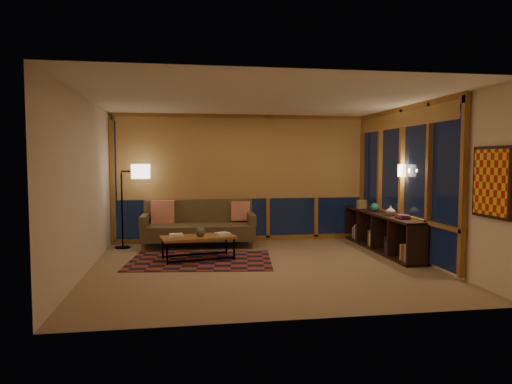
{
  "coord_description": "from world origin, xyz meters",
  "views": [
    {
      "loc": [
        -1.25,
        -7.23,
        1.74
      ],
      "look_at": [
        -0.06,
        0.24,
        1.21
      ],
      "focal_mm": 32.0,
      "sensor_mm": 36.0,
      "label": 1
    }
  ],
  "objects": [
    {
      "name": "teal_bowl",
      "position": [
        2.49,
        1.28,
        0.81
      ],
      "size": [
        0.17,
        0.17,
        0.17
      ],
      "primitive_type": "sphere",
      "rotation": [
        0.0,
        0.0,
        -0.01
      ],
      "color": "#217269",
      "rests_on": "bookshelf"
    },
    {
      "name": "shelf_book_stack",
      "position": [
        2.49,
        0.11,
        0.76
      ],
      "size": [
        0.21,
        0.27,
        0.07
      ],
      "primitive_type": null,
      "rotation": [
        0.0,
        0.0,
        0.16
      ],
      "color": "white",
      "rests_on": "bookshelf"
    },
    {
      "name": "basket",
      "position": [
        2.47,
        1.91,
        0.81
      ],
      "size": [
        0.26,
        0.26,
        0.17
      ],
      "primitive_type": "cylinder",
      "rotation": [
        0.0,
        0.0,
        -0.13
      ],
      "color": "#9E814C",
      "rests_on": "bookshelf"
    },
    {
      "name": "wall_art",
      "position": [
        2.71,
        -1.85,
        1.45
      ],
      "size": [
        0.06,
        0.74,
        0.94
      ],
      "primitive_type": null,
      "color": "red",
      "rests_on": "walls"
    },
    {
      "name": "ceramic_pot",
      "position": [
        -0.97,
        0.65,
        0.5
      ],
      "size": [
        0.22,
        0.22,
        0.17
      ],
      "primitive_type": "sphere",
      "rotation": [
        0.0,
        0.0,
        0.37
      ],
      "color": "black",
      "rests_on": "coffee_table"
    },
    {
      "name": "pillow_right",
      "position": [
        -0.1,
        2.11,
        0.65
      ],
      "size": [
        0.4,
        0.15,
        0.39
      ],
      "primitive_type": null,
      "rotation": [
        0.0,
        0.0,
        -0.05
      ],
      "color": "red",
      "rests_on": "sofa"
    },
    {
      "name": "floor",
      "position": [
        0.0,
        0.0,
        0.0
      ],
      "size": [
        5.5,
        5.0,
        0.01
      ],
      "primitive_type": "cube",
      "color": "#A1885E",
      "rests_on": "ground"
    },
    {
      "name": "area_rug",
      "position": [
        -0.98,
        0.61,
        0.01
      ],
      "size": [
        2.61,
        1.91,
        0.01
      ],
      "primitive_type": "cube",
      "rotation": [
        0.0,
        0.0,
        -0.13
      ],
      "color": "maroon",
      "rests_on": "floor"
    },
    {
      "name": "sofa",
      "position": [
        -0.96,
        1.92,
        0.45
      ],
      "size": [
        2.25,
        0.98,
        0.91
      ],
      "primitive_type": null,
      "rotation": [
        0.0,
        0.0,
        -0.04
      ],
      "color": "brown",
      "rests_on": "floor"
    },
    {
      "name": "window_wall_back",
      "position": [
        0.0,
        2.43,
        1.35
      ],
      "size": [
        5.3,
        0.16,
        2.6
      ],
      "primitive_type": null,
      "color": "#A9702F",
      "rests_on": "walls"
    },
    {
      "name": "walls",
      "position": [
        0.0,
        0.0,
        1.35
      ],
      "size": [
        5.51,
        5.01,
        2.7
      ],
      "color": "beige",
      "rests_on": "floor"
    },
    {
      "name": "bookshelf",
      "position": [
        2.49,
        1.0,
        0.36
      ],
      "size": [
        0.4,
        2.89,
        0.72
      ],
      "primitive_type": null,
      "color": "black",
      "rests_on": "floor"
    },
    {
      "name": "coffee_table",
      "position": [
        -1.01,
        0.68,
        0.21
      ],
      "size": [
        1.35,
        0.81,
        0.42
      ],
      "primitive_type": null,
      "rotation": [
        0.0,
        0.0,
        0.19
      ],
      "color": "#A9702F",
      "rests_on": "floor"
    },
    {
      "name": "window_wall_right",
      "position": [
        2.68,
        0.6,
        1.35
      ],
      "size": [
        0.16,
        3.7,
        2.6
      ],
      "primitive_type": null,
      "color": "#A9702F",
      "rests_on": "walls"
    },
    {
      "name": "pillow_left",
      "position": [
        -1.68,
        2.17,
        0.69
      ],
      "size": [
        0.47,
        0.16,
        0.47
      ],
      "primitive_type": null,
      "rotation": [
        0.0,
        0.0,
        -0.01
      ],
      "color": "red",
      "rests_on": "sofa"
    },
    {
      "name": "book_stack_a",
      "position": [
        -1.39,
        0.57,
        0.45
      ],
      "size": [
        0.24,
        0.2,
        0.07
      ],
      "primitive_type": null,
      "rotation": [
        0.0,
        0.0,
        0.09
      ],
      "color": "white",
      "rests_on": "coffee_table"
    },
    {
      "name": "ceiling",
      "position": [
        0.0,
        0.0,
        2.7
      ],
      "size": [
        5.5,
        5.0,
        0.01
      ],
      "primitive_type": "cube",
      "color": "silver",
      "rests_on": "walls"
    },
    {
      "name": "book_stack_b",
      "position": [
        -0.59,
        0.73,
        0.45
      ],
      "size": [
        0.32,
        0.3,
        0.05
      ],
      "primitive_type": null,
      "rotation": [
        0.0,
        0.0,
        0.47
      ],
      "color": "white",
      "rests_on": "coffee_table"
    },
    {
      "name": "wall_sconce",
      "position": [
        2.62,
        0.45,
        1.55
      ],
      "size": [
        0.12,
        0.18,
        0.22
      ],
      "primitive_type": null,
      "color": "#FBEBC5",
      "rests_on": "walls"
    },
    {
      "name": "vase",
      "position": [
        2.49,
        0.59,
        0.81
      ],
      "size": [
        0.19,
        0.19,
        0.18
      ],
      "primitive_type": "imported",
      "rotation": [
        0.0,
        0.0,
        0.09
      ],
      "color": "tan",
      "rests_on": "bookshelf"
    },
    {
      "name": "floor_lamp",
      "position": [
        -2.46,
        2.02,
        0.83
      ],
      "size": [
        0.62,
        0.46,
        1.67
      ],
      "primitive_type": null,
      "rotation": [
        0.0,
        0.0,
        -0.2
      ],
      "color": "black",
      "rests_on": "floor"
    }
  ]
}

